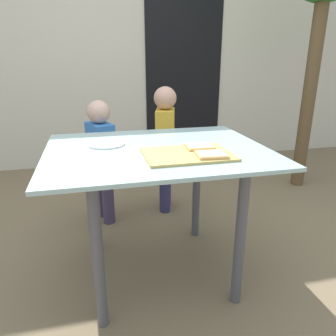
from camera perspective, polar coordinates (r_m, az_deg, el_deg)
ground_plane at (r=2.04m, az=-1.72°, el=-17.63°), size 16.00×16.00×0.00m
house_wall_back at (r=3.88m, az=-9.33°, el=22.54°), size 8.00×0.20×2.93m
house_door at (r=3.92m, az=2.81°, el=15.90°), size 0.90×0.02×2.00m
dining_table at (r=1.74m, az=-1.93°, el=-0.36°), size 1.15×0.92×0.77m
cutting_board at (r=1.57m, az=3.49°, el=2.45°), size 0.43×0.31×0.01m
pizza_slice_near_right at (r=1.54m, az=7.69°, el=2.40°), size 0.15×0.14×0.02m
pizza_slice_far_right at (r=1.67m, az=5.58°, el=3.84°), size 0.14×0.13×0.02m
plate_white_left at (r=1.79m, az=-10.92°, el=4.19°), size 0.20×0.20×0.01m
child_left at (r=2.45m, az=-11.71°, el=2.27°), size 0.21×0.27×0.93m
child_right at (r=2.57m, az=-0.49°, el=4.82°), size 0.20×0.27×1.01m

